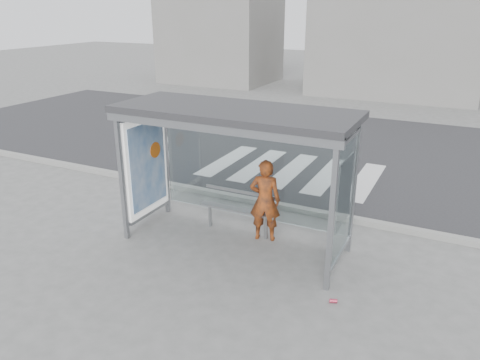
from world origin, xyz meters
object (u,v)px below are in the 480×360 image
object	(u,v)px
person	(265,200)
soda_can	(333,301)
bus_shelter	(217,141)
bench	(238,209)

from	to	relation	value
person	soda_can	size ratio (longest dim) A/B	13.72
person	bus_shelter	bearing A→B (deg)	11.61
bus_shelter	bench	world-z (taller)	bus_shelter
bus_shelter	bench	bearing A→B (deg)	66.23
soda_can	bench	bearing A→B (deg)	147.54
person	bench	world-z (taller)	person
person	soda_can	distance (m)	2.44
bus_shelter	soda_can	size ratio (longest dim) A/B	36.10
person	bench	size ratio (longest dim) A/B	1.01
bench	soda_can	world-z (taller)	bench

